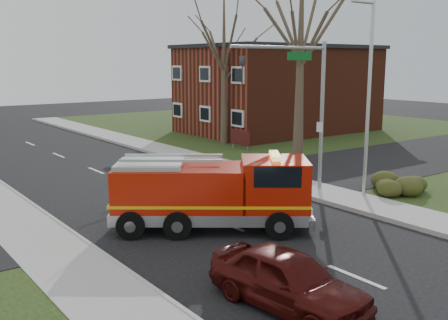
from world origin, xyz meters
TOP-DOWN VIEW (x-y plane):
  - ground at (0.00, 0.00)m, footprint 120.00×120.00m
  - sidewalk_right at (6.20, 0.00)m, footprint 2.40×80.00m
  - sidewalk_left at (-6.20, 0.00)m, footprint 2.40×80.00m
  - brick_building at (19.00, 18.00)m, footprint 15.40×10.40m
  - health_center_sign at (10.50, 12.50)m, footprint 0.12×2.00m
  - hedge_corner at (9.00, -1.00)m, footprint 2.80×2.00m
  - bare_tree_near at (9.50, 6.00)m, footprint 6.00×6.00m
  - bare_tree_far at (11.00, 15.00)m, footprint 5.25×5.25m
  - traffic_signal_mast at (5.21, 1.50)m, footprint 5.29×0.18m
  - streetlight_pole at (7.14, -0.50)m, footprint 1.48×0.16m
  - fire_engine at (-0.68, -0.12)m, footprint 6.88×5.98m
  - parked_car_maroon at (-2.80, -6.19)m, footprint 2.22×4.46m

SIDE VIEW (x-z plane):
  - ground at x=0.00m, z-range 0.00..0.00m
  - sidewalk_right at x=6.20m, z-range 0.00..0.15m
  - sidewalk_left at x=-6.20m, z-range 0.00..0.15m
  - hedge_corner at x=9.00m, z-range 0.13..1.03m
  - parked_car_maroon at x=-2.80m, z-range 0.00..1.46m
  - health_center_sign at x=10.50m, z-range 0.18..1.58m
  - fire_engine at x=-0.68m, z-range -0.13..2.63m
  - brick_building at x=19.00m, z-range 0.03..7.28m
  - streetlight_pole at x=7.14m, z-range 0.35..8.75m
  - traffic_signal_mast at x=5.21m, z-range 1.31..8.11m
  - bare_tree_far at x=11.00m, z-range 1.24..11.74m
  - bare_tree_near at x=9.50m, z-range 1.41..13.41m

